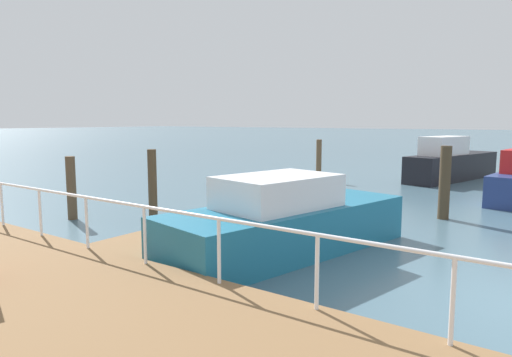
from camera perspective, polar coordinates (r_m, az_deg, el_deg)
The scene contains 8 objects.
floating_dock at distance 13.80m, azimuth -1.29°, elevation -4.89°, with size 11.39×2.00×0.18m, color olive.
boardwalk_railing at distance 10.65m, azimuth -22.89°, elevation -2.77°, with size 0.06×26.30×1.08m.
dock_piling_0 at distance 14.96m, azimuth -21.86°, elevation -1.10°, with size 0.28×0.28×1.91m, color brown.
dock_piling_1 at distance 23.00m, azimuth 7.77°, elevation 2.26°, with size 0.27×0.27×2.04m, color brown.
dock_piling_2 at distance 15.03m, azimuth 22.29°, elevation -0.48°, with size 0.33×0.33×2.22m, color #473826.
dock_piling_3 at distance 14.05m, azimuth -12.67°, elevation -0.81°, with size 0.26×0.26×2.13m, color #473826.
moored_boat_0 at distance 25.01m, azimuth 22.94°, elevation 1.77°, with size 7.05×3.03×2.20m.
moored_boat_1 at distance 10.55m, azimuth 3.68°, elevation -5.34°, with size 6.51×3.41×1.77m.
Camera 1 is at (-8.57, -0.20, 2.99)m, focal length 32.37 mm.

